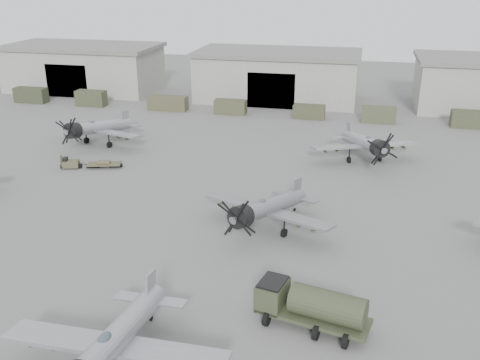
# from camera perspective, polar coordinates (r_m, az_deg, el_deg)

# --- Properties ---
(ground) EXTENTS (220.00, 220.00, 0.00)m
(ground) POSITION_cam_1_polar(r_m,az_deg,el_deg) (42.51, -9.61, -10.23)
(ground) COLOR #565654
(ground) RESTS_ON ground
(hangar_left) EXTENTS (29.00, 14.80, 8.70)m
(hangar_left) POSITION_cam_1_polar(r_m,az_deg,el_deg) (110.17, -16.31, 11.47)
(hangar_left) COLOR #A4A39A
(hangar_left) RESTS_ON ground
(hangar_center) EXTENTS (29.00, 14.80, 8.70)m
(hangar_center) POSITION_cam_1_polar(r_m,az_deg,el_deg) (97.86, 4.02, 11.08)
(hangar_center) COLOR #A4A39A
(hangar_center) RESTS_ON ground
(support_truck_0) EXTENTS (5.75, 2.20, 2.61)m
(support_truck_0) POSITION_cam_1_polar(r_m,az_deg,el_deg) (102.92, -21.40, 8.43)
(support_truck_0) COLOR #333825
(support_truck_0) RESTS_ON ground
(support_truck_1) EXTENTS (5.13, 2.20, 2.64)m
(support_truck_1) POSITION_cam_1_polar(r_m,az_deg,el_deg) (96.96, -15.60, 8.40)
(support_truck_1) COLOR #383C27
(support_truck_1) RESTS_ON ground
(support_truck_2) EXTENTS (6.61, 2.20, 2.41)m
(support_truck_2) POSITION_cam_1_polar(r_m,az_deg,el_deg) (91.28, -7.71, 8.13)
(support_truck_2) COLOR #47462E
(support_truck_2) RESTS_ON ground
(support_truck_3) EXTENTS (5.13, 2.20, 2.30)m
(support_truck_3) POSITION_cam_1_polar(r_m,az_deg,el_deg) (88.17, -1.02, 7.81)
(support_truck_3) COLOR #40432C
(support_truck_3) RESTS_ON ground
(support_truck_4) EXTENTS (5.00, 2.20, 2.13)m
(support_truck_4) POSITION_cam_1_polar(r_m,az_deg,el_deg) (86.12, 7.37, 7.24)
(support_truck_4) COLOR #3C3F29
(support_truck_4) RESTS_ON ground
(support_truck_5) EXTENTS (5.14, 2.20, 2.40)m
(support_truck_5) POSITION_cam_1_polar(r_m,az_deg,el_deg) (85.81, 14.55, 6.76)
(support_truck_5) COLOR #41482F
(support_truck_5) RESTS_ON ground
(support_truck_6) EXTENTS (5.87, 2.20, 2.54)m
(support_truck_6) POSITION_cam_1_polar(r_m,az_deg,el_deg) (87.32, 23.46, 5.96)
(support_truck_6) COLOR #3B3F29
(support_truck_6) RESTS_ON ground
(aircraft_near_1) EXTENTS (13.36, 12.02, 5.39)m
(aircraft_near_1) POSITION_cam_1_polar(r_m,az_deg,el_deg) (32.40, -13.58, -16.70)
(aircraft_near_1) COLOR #9B9EA4
(aircraft_near_1) RESTS_ON ground
(aircraft_mid_2) EXTENTS (12.53, 11.33, 5.09)m
(aircraft_mid_2) POSITION_cam_1_polar(r_m,az_deg,el_deg) (47.76, 2.73, -3.03)
(aircraft_mid_2) COLOR gray
(aircraft_mid_2) RESTS_ON ground
(aircraft_far_0) EXTENTS (13.43, 12.09, 5.36)m
(aircraft_far_0) POSITION_cam_1_polar(r_m,az_deg,el_deg) (73.98, -15.15, 5.36)
(aircraft_far_0) COLOR #9C9FA5
(aircraft_far_0) RESTS_ON ground
(aircraft_far_1) EXTENTS (12.96, 11.73, 5.27)m
(aircraft_far_1) POSITION_cam_1_polar(r_m,az_deg,el_deg) (66.85, 13.30, 3.79)
(aircraft_far_1) COLOR #9A9DA3
(aircraft_far_1) RESTS_ON ground
(fuel_tanker) EXTENTS (7.87, 4.05, 2.90)m
(fuel_tanker) POSITION_cam_1_polar(r_m,az_deg,el_deg) (36.39, 7.64, -13.00)
(fuel_tanker) COLOR #353C27
(fuel_tanker) RESTS_ON ground
(tug_trailer) EXTENTS (6.89, 3.12, 1.37)m
(tug_trailer) POSITION_cam_1_polar(r_m,az_deg,el_deg) (66.45, -16.34, 1.66)
(tug_trailer) COLOR #4B4831
(tug_trailer) RESTS_ON ground
(ground_crew) EXTENTS (0.59, 0.73, 1.75)m
(ground_crew) POSITION_cam_1_polar(r_m,az_deg,el_deg) (66.73, -18.44, 1.83)
(ground_crew) COLOR #403F2A
(ground_crew) RESTS_ON ground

